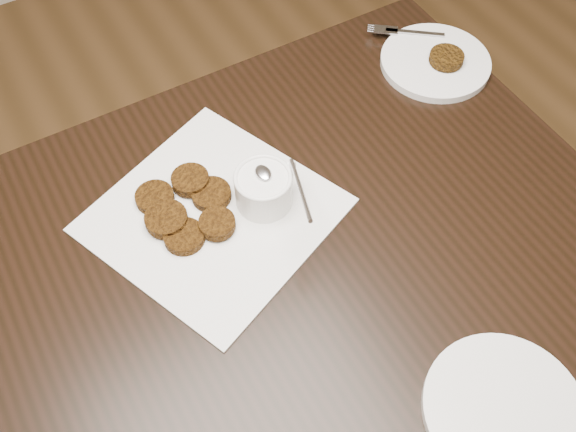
% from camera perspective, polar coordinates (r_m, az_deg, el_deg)
% --- Properties ---
extents(table, '(1.33, 0.86, 0.75)m').
position_cam_1_polar(table, '(1.32, -4.92, -14.53)').
color(table, black).
rests_on(table, floor).
extents(napkin, '(0.44, 0.44, 0.00)m').
position_cam_1_polar(napkin, '(1.05, -6.53, 0.10)').
color(napkin, white).
rests_on(napkin, table).
extents(sauce_ramekin, '(0.15, 0.15, 0.13)m').
position_cam_1_polar(sauce_ramekin, '(1.01, -2.21, 3.50)').
color(sauce_ramekin, white).
rests_on(sauce_ramekin, napkin).
extents(patty_cluster, '(0.22, 0.22, 0.02)m').
position_cam_1_polar(patty_cluster, '(1.05, -9.54, 0.46)').
color(patty_cluster, '#5B350C').
rests_on(patty_cluster, napkin).
extents(plate_with_patty, '(0.29, 0.29, 0.03)m').
position_cam_1_polar(plate_with_patty, '(1.30, 12.82, 13.26)').
color(plate_with_patty, white).
rests_on(plate_with_patty, table).
extents(plate_empty, '(0.22, 0.22, 0.02)m').
position_cam_1_polar(plate_empty, '(0.94, 18.40, -15.88)').
color(plate_empty, silver).
rests_on(plate_empty, table).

